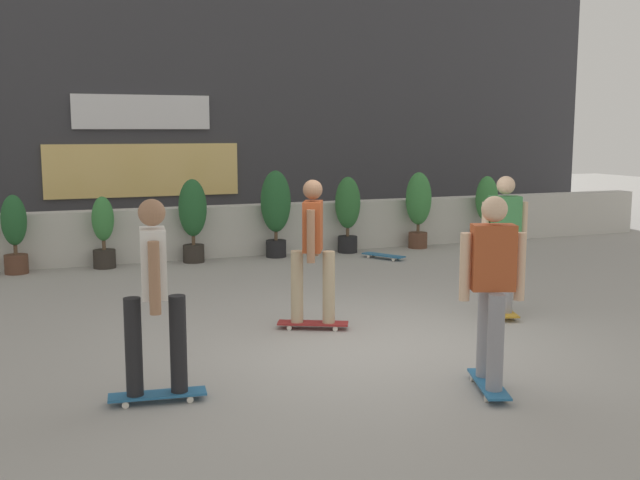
# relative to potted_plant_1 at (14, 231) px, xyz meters

# --- Properties ---
(ground_plane) EXTENTS (48.00, 48.00, 0.00)m
(ground_plane) POSITION_rel_potted_plant_1_xyz_m (3.55, -5.55, -0.67)
(ground_plane) COLOR #9E9B96
(planter_wall) EXTENTS (18.00, 0.40, 0.90)m
(planter_wall) POSITION_rel_potted_plant_1_xyz_m (3.55, 0.45, -0.22)
(planter_wall) COLOR beige
(planter_wall) RESTS_ON ground
(building_backdrop) EXTENTS (20.00, 2.08, 6.50)m
(building_backdrop) POSITION_rel_potted_plant_1_xyz_m (3.55, 4.45, 2.57)
(building_backdrop) COLOR #38383D
(building_backdrop) RESTS_ON ground
(potted_plant_1) EXTENTS (0.39, 0.39, 1.24)m
(potted_plant_1) POSITION_rel_potted_plant_1_xyz_m (0.00, 0.00, 0.00)
(potted_plant_1) COLOR brown
(potted_plant_1) RESTS_ON ground
(potted_plant_2) EXTENTS (0.36, 0.36, 1.17)m
(potted_plant_2) POSITION_rel_potted_plant_1_xyz_m (1.34, 0.00, -0.06)
(potted_plant_2) COLOR #2D2823
(potted_plant_2) RESTS_ON ground
(potted_plant_3) EXTENTS (0.47, 0.47, 1.42)m
(potted_plant_3) POSITION_rel_potted_plant_1_xyz_m (2.81, 0.00, 0.14)
(potted_plant_3) COLOR #2D2823
(potted_plant_3) RESTS_ON ground
(potted_plant_4) EXTENTS (0.53, 0.53, 1.53)m
(potted_plant_4) POSITION_rel_potted_plant_1_xyz_m (4.28, 0.00, 0.22)
(potted_plant_4) COLOR black
(potted_plant_4) RESTS_ON ground
(potted_plant_5) EXTENTS (0.46, 0.46, 1.39)m
(potted_plant_5) POSITION_rel_potted_plant_1_xyz_m (5.67, 0.00, 0.12)
(potted_plant_5) COLOR black
(potted_plant_5) RESTS_ON ground
(potted_plant_6) EXTENTS (0.49, 0.49, 1.44)m
(potted_plant_6) POSITION_rel_potted_plant_1_xyz_m (7.13, 0.00, 0.16)
(potted_plant_6) COLOR brown
(potted_plant_6) RESTS_ON ground
(potted_plant_7) EXTENTS (0.43, 0.43, 1.34)m
(potted_plant_7) POSITION_rel_potted_plant_1_xyz_m (8.65, 0.00, 0.08)
(potted_plant_7) COLOR #2D2823
(potted_plant_7) RESTS_ON ground
(skater_mid_plaza) EXTENTS (0.54, 0.82, 1.70)m
(skater_mid_plaza) POSITION_rel_potted_plant_1_xyz_m (5.55, -5.01, 0.27)
(skater_mid_plaza) COLOR #BF8C26
(skater_mid_plaza) RESTS_ON ground
(skater_by_wall_left) EXTENTS (0.82, 0.56, 1.70)m
(skater_by_wall_left) POSITION_rel_potted_plant_1_xyz_m (1.15, -6.49, 0.27)
(skater_by_wall_left) COLOR #266699
(skater_by_wall_left) RESTS_ON ground
(skater_far_left) EXTENTS (0.53, 0.82, 1.70)m
(skater_far_left) POSITION_rel_potted_plant_1_xyz_m (3.87, -7.26, 0.27)
(skater_far_left) COLOR #266699
(skater_far_left) RESTS_ON ground
(skater_foreground) EXTENTS (0.81, 0.53, 1.70)m
(skater_foreground) POSITION_rel_potted_plant_1_xyz_m (3.17, -4.79, 0.27)
(skater_foreground) COLOR maroon
(skater_foreground) RESTS_ON ground
(skateboard_near_camera) EXTENTS (0.57, 0.79, 0.08)m
(skateboard_near_camera) POSITION_rel_potted_plant_1_xyz_m (5.97, -0.87, -0.61)
(skateboard_near_camera) COLOR #266699
(skateboard_near_camera) RESTS_ON ground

